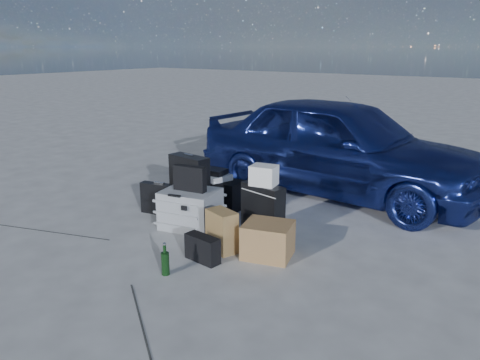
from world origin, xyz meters
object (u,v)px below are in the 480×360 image
(suitcase_right, at_px, (263,211))
(cardboard_box, at_px, (268,240))
(suitcase_left, at_px, (190,184))
(briefcase, at_px, (160,199))
(duffel_bag, at_px, (215,193))
(green_bottle, at_px, (165,260))
(pelican_case, at_px, (191,209))
(car, at_px, (339,146))

(suitcase_right, bearing_deg, cardboard_box, -39.91)
(suitcase_left, bearing_deg, briefcase, -119.98)
(briefcase, xyz_separation_m, cardboard_box, (1.67, -0.25, -0.02))
(duffel_bag, height_order, cardboard_box, duffel_bag)
(briefcase, distance_m, cardboard_box, 1.69)
(green_bottle, bearing_deg, pelican_case, 120.06)
(duffel_bag, xyz_separation_m, green_bottle, (0.78, -1.66, -0.04))
(suitcase_right, distance_m, cardboard_box, 0.49)
(briefcase, bearing_deg, green_bottle, -55.32)
(car, distance_m, suitcase_left, 2.07)
(pelican_case, bearing_deg, suitcase_right, 3.47)
(car, distance_m, suitcase_right, 1.90)
(pelican_case, height_order, duffel_bag, pelican_case)
(suitcase_left, distance_m, green_bottle, 1.67)
(pelican_case, xyz_separation_m, green_bottle, (0.57, -0.98, -0.07))
(suitcase_right, xyz_separation_m, cardboard_box, (0.30, -0.36, -0.12))
(pelican_case, distance_m, suitcase_left, 0.55)
(duffel_bag, bearing_deg, briefcase, -125.72)
(car, distance_m, duffel_bag, 1.79)
(suitcase_left, relative_size, duffel_bag, 0.95)
(car, xyz_separation_m, cardboard_box, (0.30, -2.23, -0.49))
(car, height_order, suitcase_right, car)
(pelican_case, distance_m, suitcase_right, 0.83)
(pelican_case, distance_m, briefcase, 0.59)
(car, xyz_separation_m, pelican_case, (-0.79, -2.09, -0.44))
(suitcase_left, xyz_separation_m, cardboard_box, (1.45, -0.54, -0.17))
(cardboard_box, bearing_deg, green_bottle, -122.21)
(pelican_case, bearing_deg, car, 57.24)
(car, relative_size, pelican_case, 6.64)
(pelican_case, height_order, suitcase_right, suitcase_right)
(briefcase, distance_m, suitcase_right, 1.38)
(briefcase, bearing_deg, car, 43.67)
(briefcase, bearing_deg, pelican_case, -22.18)
(briefcase, xyz_separation_m, suitcase_right, (1.37, 0.12, 0.10))
(car, distance_m, pelican_case, 2.28)
(suitcase_right, bearing_deg, car, 101.16)
(suitcase_left, height_order, suitcase_right, suitcase_left)
(suitcase_left, xyz_separation_m, duffel_bag, (0.15, 0.29, -0.16))
(car, bearing_deg, cardboard_box, -168.38)
(briefcase, relative_size, cardboard_box, 1.09)
(cardboard_box, bearing_deg, briefcase, 171.56)
(suitcase_right, bearing_deg, pelican_case, -153.45)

